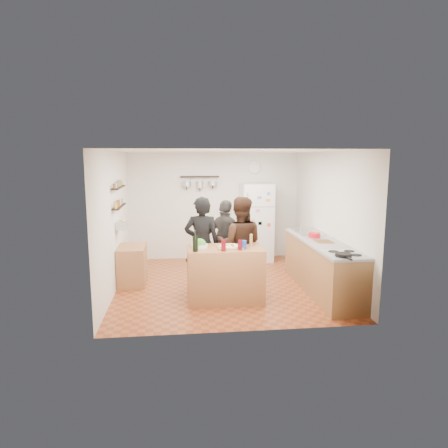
{
  "coord_description": "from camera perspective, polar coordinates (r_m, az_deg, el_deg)",
  "views": [
    {
      "loc": [
        -0.84,
        -7.26,
        2.39
      ],
      "look_at": [
        0.0,
        0.1,
        1.15
      ],
      "focal_mm": 32.0,
      "sensor_mm": 36.0,
      "label": 1
    }
  ],
  "objects": [
    {
      "name": "counter_run",
      "position": [
        7.43,
        13.79,
        -5.91
      ],
      "size": [
        0.63,
        2.63,
        0.9
      ],
      "primitive_type": "cube",
      "color": "#9E7042",
      "rests_on": "floor"
    },
    {
      "name": "wall_clock",
      "position": [
        9.51,
        4.39,
        8.02
      ],
      "size": [
        0.3,
        0.03,
        0.3
      ],
      "primitive_type": "cylinder",
      "rotation": [
        1.57,
        0.0,
        0.0
      ],
      "color": "silver",
      "rests_on": "back_wall"
    },
    {
      "name": "person_left",
      "position": [
        7.11,
        -3.16,
        -2.95
      ],
      "size": [
        0.67,
        0.49,
        1.72
      ],
      "primitive_type": "imported",
      "rotation": [
        0.0,
        0.0,
        3.01
      ],
      "color": "black",
      "rests_on": "floor"
    },
    {
      "name": "spice_shelf_upper",
      "position": [
        7.56,
        -14.84,
        5.09
      ],
      "size": [
        0.12,
        1.0,
        0.02
      ],
      "primitive_type": "cube",
      "color": "black",
      "rests_on": "left_wall"
    },
    {
      "name": "person_back",
      "position": [
        7.66,
        0.3,
        -2.5
      ],
      "size": [
        0.98,
        0.87,
        1.6
      ],
      "primitive_type": "imported",
      "rotation": [
        0.0,
        0.0,
        2.51
      ],
      "color": "#2C2927",
      "rests_on": "floor"
    },
    {
      "name": "prep_island",
      "position": [
        6.75,
        0.14,
        -7.15
      ],
      "size": [
        1.25,
        0.72,
        0.91
      ],
      "primitive_type": "cube",
      "color": "#935835",
      "rests_on": "floor"
    },
    {
      "name": "wine_glass_far",
      "position": [
        6.45,
        2.29,
        -3.01
      ],
      "size": [
        0.07,
        0.07,
        0.17
      ],
      "primitive_type": "cylinder",
      "color": "#580713",
      "rests_on": "prep_island"
    },
    {
      "name": "produce_basket",
      "position": [
        7.64,
        -14.4,
        -0.14
      ],
      "size": [
        0.18,
        0.35,
        0.14
      ],
      "primitive_type": "cube",
      "color": "silver",
      "rests_on": "left_wall"
    },
    {
      "name": "red_bowl",
      "position": [
        7.59,
        12.78,
        -1.56
      ],
      "size": [
        0.22,
        0.22,
        0.09
      ],
      "primitive_type": "cylinder",
      "color": "red",
      "rests_on": "counter_run"
    },
    {
      "name": "cutting_board",
      "position": [
        7.28,
        14.07,
        -2.52
      ],
      "size": [
        0.3,
        0.4,
        0.02
      ],
      "primitive_type": "cube",
      "color": "brown",
      "rests_on": "counter_run"
    },
    {
      "name": "side_table",
      "position": [
        7.82,
        -12.95,
        -5.75
      ],
      "size": [
        0.5,
        0.8,
        0.73
      ],
      "primitive_type": "cube",
      "color": "#AD7448",
      "rests_on": "floor"
    },
    {
      "name": "stove_top",
      "position": [
        6.47,
        16.85,
        -4.14
      ],
      "size": [
        0.6,
        0.62,
        0.02
      ],
      "primitive_type": "cube",
      "color": "white",
      "rests_on": "counter_run"
    },
    {
      "name": "pizza_board",
      "position": [
        6.62,
        0.85,
        -3.32
      ],
      "size": [
        0.42,
        0.34,
        0.02
      ],
      "primitive_type": "cube",
      "color": "olive",
      "rests_on": "prep_island"
    },
    {
      "name": "person_center",
      "position": [
        7.12,
        2.29,
        -2.94
      ],
      "size": [
        0.94,
        0.79,
        1.71
      ],
      "primitive_type": "imported",
      "rotation": [
        0.0,
        0.0,
        2.96
      ],
      "color": "black",
      "rests_on": "floor"
    },
    {
      "name": "pepper_mill",
      "position": [
        6.73,
        3.9,
        -2.49
      ],
      "size": [
        0.05,
        0.05,
        0.17
      ],
      "primitive_type": "cylinder",
      "color": "olive",
      "rests_on": "prep_island"
    },
    {
      "name": "salt_canister",
      "position": [
        6.54,
        2.87,
        -2.96
      ],
      "size": [
        0.08,
        0.08,
        0.14
      ],
      "primitive_type": "cylinder",
      "color": "navy",
      "rests_on": "prep_island"
    },
    {
      "name": "wine_bottle",
      "position": [
        6.35,
        -4.12,
        -2.8
      ],
      "size": [
        0.08,
        0.08,
        0.26
      ],
      "primitive_type": "cylinder",
      "color": "black",
      "rests_on": "prep_island"
    },
    {
      "name": "wine_glass_near",
      "position": [
        6.38,
        -0.06,
        -3.07
      ],
      "size": [
        0.08,
        0.08,
        0.18
      ],
      "primitive_type": "cylinder",
      "color": "#5C0712",
      "rests_on": "prep_island"
    },
    {
      "name": "fridge",
      "position": [
        9.31,
        4.67,
        0.25
      ],
      "size": [
        0.7,
        0.68,
        1.8
      ],
      "primitive_type": "cube",
      "color": "white",
      "rests_on": "floor"
    },
    {
      "name": "room_shell",
      "position": [
        7.78,
        -0.24,
        1.07
      ],
      "size": [
        4.2,
        4.2,
        4.2
      ],
      "color": "brown",
      "rests_on": "ground"
    },
    {
      "name": "salad_bowl",
      "position": [
        6.64,
        -3.52,
        -3.14
      ],
      "size": [
        0.27,
        0.27,
        0.05
      ],
      "primitive_type": "cylinder",
      "color": "silver",
      "rests_on": "prep_island"
    },
    {
      "name": "skillet",
      "position": [
        6.25,
        16.69,
        -4.27
      ],
      "size": [
        0.24,
        0.24,
        0.05
      ],
      "primitive_type": "cylinder",
      "color": "black",
      "rests_on": "stove_top"
    },
    {
      "name": "pot_rack",
      "position": [
        9.28,
        -3.5,
        6.76
      ],
      "size": [
        0.9,
        0.04,
        0.04
      ],
      "primitive_type": "cube",
      "color": "black",
      "rests_on": "back_wall"
    },
    {
      "name": "spice_shelf_lower",
      "position": [
        7.59,
        -14.73,
        2.46
      ],
      "size": [
        0.12,
        1.0,
        0.02
      ],
      "primitive_type": "cube",
      "color": "black",
      "rests_on": "left_wall"
    },
    {
      "name": "pizza",
      "position": [
        6.62,
        0.85,
        -3.16
      ],
      "size": [
        0.34,
        0.34,
        0.02
      ],
      "primitive_type": "cylinder",
      "color": "beige",
      "rests_on": "pizza_board"
    },
    {
      "name": "sink",
      "position": [
        8.11,
        11.86,
        -1.18
      ],
      "size": [
        0.5,
        0.8,
        0.03
      ],
      "primitive_type": "cube",
      "color": "silver",
      "rests_on": "counter_run"
    }
  ]
}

